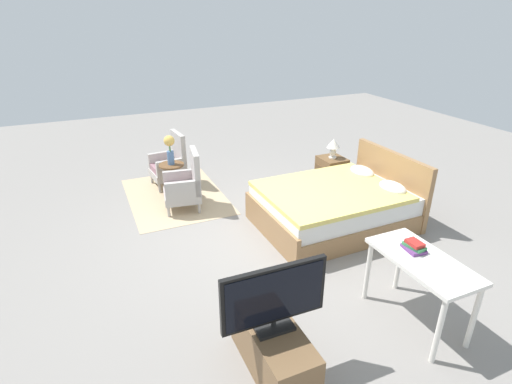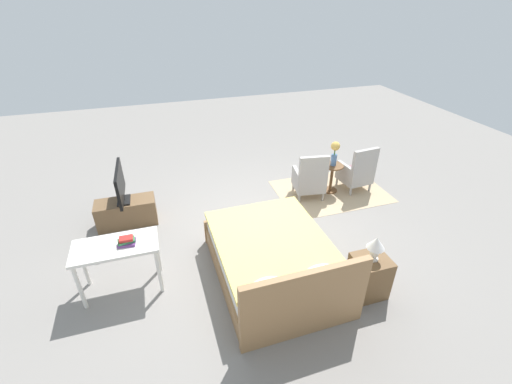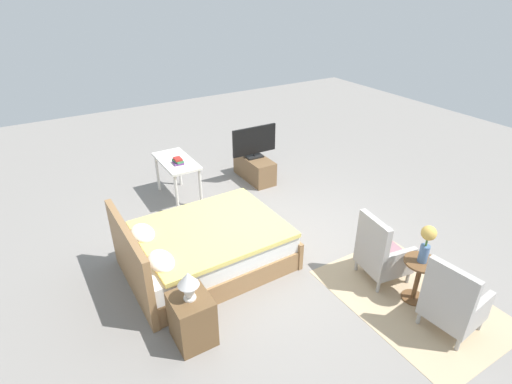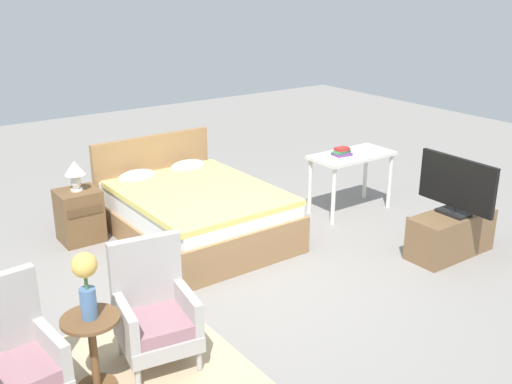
# 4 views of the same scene
# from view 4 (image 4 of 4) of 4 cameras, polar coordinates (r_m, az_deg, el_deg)

# --- Properties ---
(ground_plane) EXTENTS (16.00, 16.00, 0.00)m
(ground_plane) POSITION_cam_4_polar(r_m,az_deg,el_deg) (5.81, -0.60, -8.20)
(ground_plane) COLOR gray
(bed) EXTENTS (1.54, 2.09, 0.96)m
(bed) POSITION_cam_4_polar(r_m,az_deg,el_deg) (6.64, -5.96, -1.81)
(bed) COLOR #997047
(bed) RESTS_ON ground_plane
(armchair_by_window_left) EXTENTS (0.59, 0.59, 0.92)m
(armchair_by_window_left) POSITION_cam_4_polar(r_m,az_deg,el_deg) (4.32, -22.17, -14.71)
(armchair_by_window_left) COLOR #ADA8A3
(armchair_by_window_left) RESTS_ON floor_rug
(armchair_by_window_right) EXTENTS (0.62, 0.62, 0.92)m
(armchair_by_window_right) POSITION_cam_4_polar(r_m,az_deg,el_deg) (4.57, -9.63, -11.34)
(armchair_by_window_right) COLOR #ADA8A3
(armchair_by_window_right) RESTS_ON floor_rug
(side_table) EXTENTS (0.40, 0.40, 0.57)m
(side_table) POSITION_cam_4_polar(r_m,az_deg,el_deg) (4.37, -15.28, -13.84)
(side_table) COLOR brown
(side_table) RESTS_ON ground_plane
(flower_vase) EXTENTS (0.17, 0.17, 0.48)m
(flower_vase) POSITION_cam_4_polar(r_m,az_deg,el_deg) (4.12, -15.91, -7.95)
(flower_vase) COLOR #4C709E
(flower_vase) RESTS_ON side_table
(nightstand) EXTENTS (0.44, 0.41, 0.58)m
(nightstand) POSITION_cam_4_polar(r_m,az_deg,el_deg) (6.78, -16.45, -2.17)
(nightstand) COLOR brown
(nightstand) RESTS_ON ground_plane
(table_lamp) EXTENTS (0.22, 0.22, 0.33)m
(table_lamp) POSITION_cam_4_polar(r_m,az_deg,el_deg) (6.62, -16.87, 1.89)
(table_lamp) COLOR silver
(table_lamp) RESTS_ON nightstand
(tv_stand) EXTENTS (0.96, 0.40, 0.45)m
(tv_stand) POSITION_cam_4_polar(r_m,az_deg,el_deg) (6.52, 18.05, -3.83)
(tv_stand) COLOR brown
(tv_stand) RESTS_ON ground_plane
(tv_flatscreen) EXTENTS (0.21, 0.89, 0.60)m
(tv_flatscreen) POSITION_cam_4_polar(r_m,az_deg,el_deg) (6.34, 18.57, 0.63)
(tv_flatscreen) COLOR black
(tv_flatscreen) RESTS_ON tv_stand
(vanity_desk) EXTENTS (1.04, 0.52, 0.73)m
(vanity_desk) POSITION_cam_4_polar(r_m,az_deg,el_deg) (7.34, 9.08, 2.81)
(vanity_desk) COLOR silver
(vanity_desk) RESTS_ON ground_plane
(book_stack) EXTENTS (0.22, 0.18, 0.10)m
(book_stack) POSITION_cam_4_polar(r_m,az_deg,el_deg) (7.22, 8.18, 3.80)
(book_stack) COLOR #66387A
(book_stack) RESTS_ON vanity_desk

